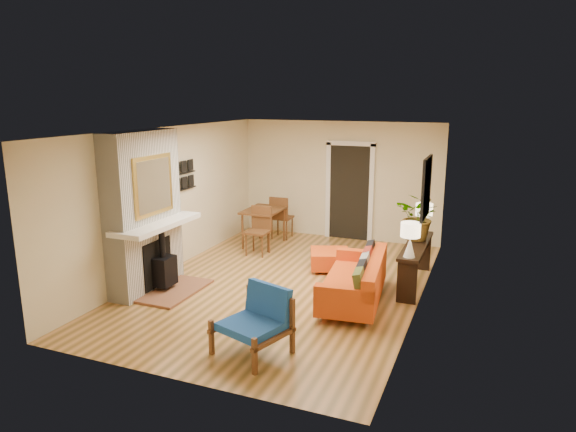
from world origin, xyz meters
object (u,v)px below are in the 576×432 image
at_px(lamp_far, 424,215).
at_px(blue_chair, 258,317).
at_px(dining_table, 267,217).
at_px(houseplant, 419,217).
at_px(lamp_near, 410,236).
at_px(sofa, 358,281).
at_px(ottoman, 330,259).
at_px(console_table, 416,252).

bearing_deg(lamp_far, blue_chair, -111.10).
xyz_separation_m(dining_table, houseplant, (3.28, -0.99, 0.50)).
distance_m(lamp_near, lamp_far, 1.52).
bearing_deg(lamp_far, dining_table, 171.66).
distance_m(sofa, ottoman, 1.56).
height_order(dining_table, houseplant, houseplant).
distance_m(ottoman, lamp_near, 2.05).
bearing_deg(houseplant, lamp_near, -89.44).
distance_m(dining_table, lamp_near, 3.88).
bearing_deg(houseplant, lamp_far, 88.88).
xyz_separation_m(console_table, lamp_far, (0.00, 0.76, 0.49)).
xyz_separation_m(dining_table, lamp_far, (3.29, -0.48, 0.43)).
height_order(dining_table, lamp_near, lamp_near).
height_order(ottoman, lamp_near, lamp_near).
bearing_deg(sofa, houseplant, 61.86).
relative_size(ottoman, houseplant, 1.09).
bearing_deg(ottoman, houseplant, 0.42).
xyz_separation_m(blue_chair, houseplant, (1.47, 3.32, 0.69)).
distance_m(lamp_far, houseplant, 0.52).
bearing_deg(dining_table, ottoman, -30.31).
bearing_deg(console_table, blue_chair, -115.72).
bearing_deg(sofa, blue_chair, -110.90).
relative_size(blue_chair, dining_table, 0.55).
bearing_deg(blue_chair, console_table, 64.28).
height_order(sofa, dining_table, dining_table).
xyz_separation_m(blue_chair, dining_table, (-1.81, 4.31, 0.19)).
bearing_deg(lamp_far, houseplant, -91.12).
distance_m(sofa, houseplant, 1.68).
relative_size(blue_chair, console_table, 0.53).
relative_size(ottoman, lamp_near, 1.66).
xyz_separation_m(sofa, ottoman, (-0.86, 1.29, -0.14)).
xyz_separation_m(ottoman, lamp_far, (1.57, 0.52, 0.86)).
bearing_deg(blue_chair, ottoman, 91.69).
xyz_separation_m(lamp_near, lamp_far, (0.00, 1.52, 0.00)).
distance_m(lamp_near, houseplant, 1.02).
xyz_separation_m(dining_table, lamp_near, (3.29, -2.01, 0.43)).
bearing_deg(lamp_near, ottoman, 147.48).
relative_size(console_table, lamp_near, 3.43).
bearing_deg(lamp_far, ottoman, -161.66).
relative_size(ottoman, lamp_far, 1.66).
bearing_deg(blue_chair, lamp_far, 68.90).
height_order(ottoman, blue_chair, blue_chair).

